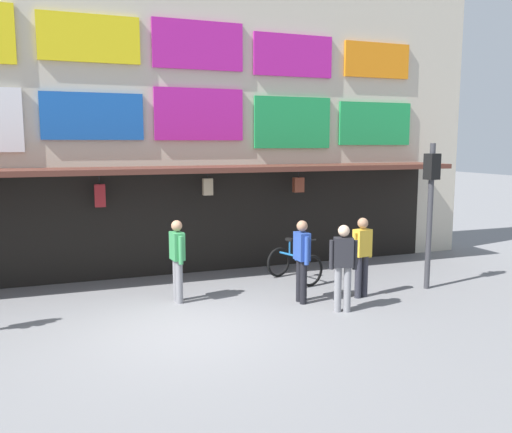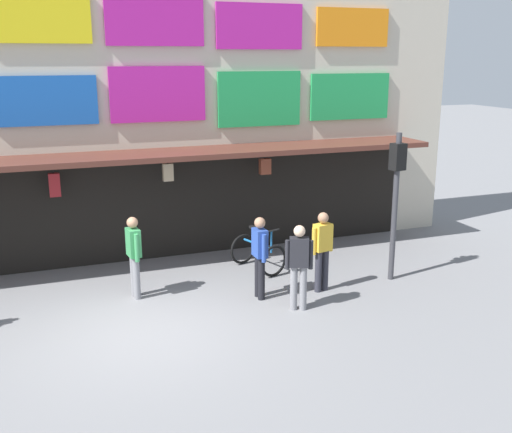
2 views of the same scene
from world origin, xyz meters
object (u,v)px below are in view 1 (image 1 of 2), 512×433
bicycle_parked (294,265)px  pedestrian_in_red (362,253)px  pedestrian_in_white (343,263)px  traffic_light_far (430,192)px  pedestrian_in_blue (177,256)px  pedestrian_in_black (302,257)px

bicycle_parked → pedestrian_in_red: (0.79, -1.63, 0.55)m
pedestrian_in_white → bicycle_parked: bearing=88.7°
traffic_light_far → bicycle_parked: 3.43m
pedestrian_in_red → pedestrian_in_white: (-0.84, -0.71, 0.00)m
traffic_light_far → pedestrian_in_blue: bearing=170.7°
pedestrian_in_blue → pedestrian_in_red: bearing=-15.0°
traffic_light_far → pedestrian_in_red: size_ratio=1.90×
bicycle_parked → pedestrian_in_blue: (-2.88, -0.65, 0.55)m
traffic_light_far → pedestrian_in_black: bearing=-179.9°
bicycle_parked → pedestrian_in_white: bearing=-91.3°
bicycle_parked → pedestrian_in_white: size_ratio=0.79×
pedestrian_in_red → pedestrian_in_black: (-1.33, 0.09, 0.00)m
pedestrian_in_black → pedestrian_in_blue: same height
pedestrian_in_white → pedestrian_in_blue: bearing=149.1°
bicycle_parked → pedestrian_in_red: 1.90m
bicycle_parked → pedestrian_in_blue: 3.00m
pedestrian_in_blue → pedestrian_in_white: 3.29m
pedestrian_in_blue → pedestrian_in_black: bearing=-20.9°
bicycle_parked → pedestrian_in_black: bearing=-109.3°
pedestrian_in_black → pedestrian_in_white: size_ratio=1.00×
bicycle_parked → pedestrian_in_black: 1.73m
traffic_light_far → pedestrian_in_red: bearing=-176.9°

